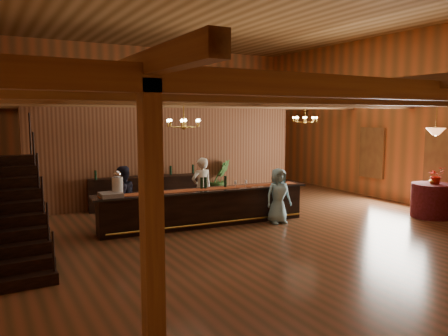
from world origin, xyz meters
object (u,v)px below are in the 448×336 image
round_table (432,200)px  staff_second (122,198)px  tasting_bar (205,207)px  floor_plant (220,179)px  raffle_drum (277,178)px  backbar_shelf (147,192)px  beverage_dispenser (117,184)px  chandelier_right (305,119)px  chandelier_left (184,123)px  guest (278,196)px  pendant_lamp (436,132)px  bartender (202,188)px

round_table → staff_second: 8.47m
tasting_bar → floor_plant: bearing=60.0°
raffle_drum → backbar_shelf: bearing=131.6°
tasting_bar → beverage_dispenser: 2.34m
floor_plant → beverage_dispenser: bearing=-147.0°
chandelier_right → chandelier_left: bearing=-157.8°
beverage_dispenser → floor_plant: size_ratio=0.45×
chandelier_right → staff_second: (-6.46, -0.81, -1.92)m
round_table → guest: size_ratio=0.75×
round_table → chandelier_right: size_ratio=1.37×
raffle_drum → floor_plant: (0.00, 3.28, -0.45)m
floor_plant → raffle_drum: bearing=-90.1°
backbar_shelf → pendant_lamp: (6.53, -5.08, 1.91)m
floor_plant → chandelier_right: bearing=-33.1°
backbar_shelf → staff_second: (-1.39, -2.11, 0.30)m
floor_plant → bartender: bearing=-129.4°
staff_second → floor_plant: staff_second is taller
bartender → staff_second: bartender is taller
beverage_dispenser → backbar_shelf: beverage_dispenser is taller
round_table → guest: bearing=159.3°
beverage_dispenser → round_table: (8.17, -2.51, -0.76)m
backbar_shelf → staff_second: bearing=-113.6°
backbar_shelf → guest: bearing=-45.9°
guest → floor_plant: (0.31, 3.75, -0.06)m
raffle_drum → bartender: 2.12m
beverage_dispenser → chandelier_left: 2.16m
raffle_drum → staff_second: bearing=167.2°
beverage_dispenser → floor_plant: (4.33, 2.81, -0.56)m
tasting_bar → beverage_dispenser: beverage_dispenser is taller
raffle_drum → guest: 0.69m
chandelier_right → beverage_dispenser: bearing=-169.3°
tasting_bar → staff_second: size_ratio=3.60×
pendant_lamp → raffle_drum: bearing=152.0°
chandelier_left → staff_second: size_ratio=0.50×
tasting_bar → chandelier_left: chandelier_left is taller
tasting_bar → beverage_dispenser: size_ratio=9.57×
chandelier_right → bartender: bearing=-171.1°
chandelier_right → guest: 4.00m
staff_second → bartender: bearing=160.0°
raffle_drum → chandelier_right: bearing=36.2°
backbar_shelf → bartender: 2.18m
tasting_bar → pendant_lamp: pendant_lamp is taller
tasting_bar → raffle_drum: bearing=-1.2°
chandelier_right → bartender: size_ratio=0.47×
guest → staff_second: bearing=166.1°
tasting_bar → chandelier_left: (-0.89, -0.69, 2.19)m
raffle_drum → staff_second: 4.20m
chandelier_right → floor_plant: 3.49m
round_table → floor_plant: size_ratio=0.81×
tasting_bar → chandelier_left: size_ratio=7.18×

